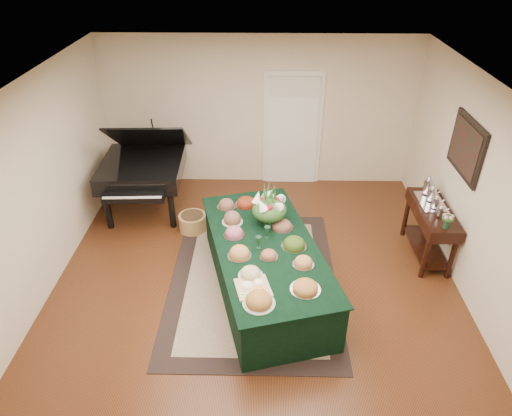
{
  "coord_description": "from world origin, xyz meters",
  "views": [
    {
      "loc": [
        0.1,
        -4.75,
        4.22
      ],
      "look_at": [
        0.0,
        0.3,
        1.05
      ],
      "focal_mm": 32.0,
      "sensor_mm": 36.0,
      "label": 1
    }
  ],
  "objects_px": {
    "floral_centerpiece": "(269,206)",
    "grand_piano": "(143,168)",
    "mahogany_sideboard": "(431,219)",
    "buffet_table": "(265,266)"
  },
  "relations": [
    {
      "from": "floral_centerpiece",
      "to": "grand_piano",
      "type": "bearing_deg",
      "value": 144.56
    },
    {
      "from": "grand_piano",
      "to": "mahogany_sideboard",
      "type": "bearing_deg",
      "value": -14.99
    },
    {
      "from": "grand_piano",
      "to": "mahogany_sideboard",
      "type": "xyz_separation_m",
      "value": [
        4.39,
        -1.17,
        -0.18
      ]
    },
    {
      "from": "grand_piano",
      "to": "buffet_table",
      "type": "bearing_deg",
      "value": -43.9
    },
    {
      "from": "buffet_table",
      "to": "floral_centerpiece",
      "type": "height_order",
      "value": "floral_centerpiece"
    },
    {
      "from": "buffet_table",
      "to": "grand_piano",
      "type": "height_order",
      "value": "grand_piano"
    },
    {
      "from": "buffet_table",
      "to": "mahogany_sideboard",
      "type": "height_order",
      "value": "mahogany_sideboard"
    },
    {
      "from": "floral_centerpiece",
      "to": "grand_piano",
      "type": "height_order",
      "value": "grand_piano"
    },
    {
      "from": "grand_piano",
      "to": "mahogany_sideboard",
      "type": "distance_m",
      "value": 4.54
    },
    {
      "from": "floral_centerpiece",
      "to": "grand_piano",
      "type": "distance_m",
      "value": 2.55
    }
  ]
}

